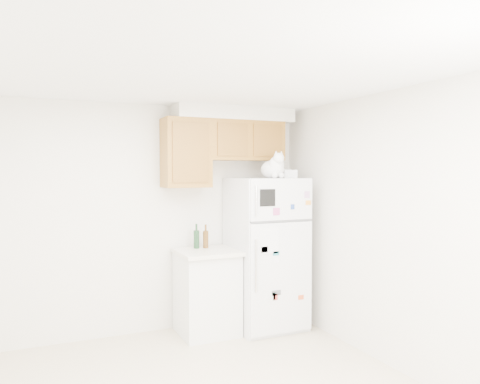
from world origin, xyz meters
TOP-DOWN VIEW (x-y plane):
  - room_shell at (0.12, 0.24)m, footprint 3.84×4.04m
  - refrigerator at (1.37, 1.61)m, footprint 0.76×0.78m
  - base_counter at (0.68, 1.68)m, footprint 0.64×0.64m
  - cat at (1.40, 1.47)m, footprint 0.29×0.43m
  - storage_box_back at (1.59, 1.64)m, footprint 0.20×0.17m
  - storage_box_front at (1.61, 1.48)m, footprint 0.17×0.14m
  - bottle_green at (0.62, 1.82)m, footprint 0.06×0.06m
  - bottle_amber at (0.72, 1.81)m, footprint 0.06×0.06m

SIDE VIEW (x-z plane):
  - base_counter at x=0.68m, z-range 0.00..0.92m
  - refrigerator at x=1.37m, z-range 0.00..1.70m
  - bottle_amber at x=0.72m, z-range 0.92..1.18m
  - bottle_green at x=0.62m, z-range 0.92..1.19m
  - room_shell at x=0.12m, z-range 0.41..2.93m
  - storage_box_front at x=1.61m, z-range 1.70..1.79m
  - storage_box_back at x=1.59m, z-range 1.70..1.80m
  - cat at x=1.40m, z-range 1.66..1.96m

